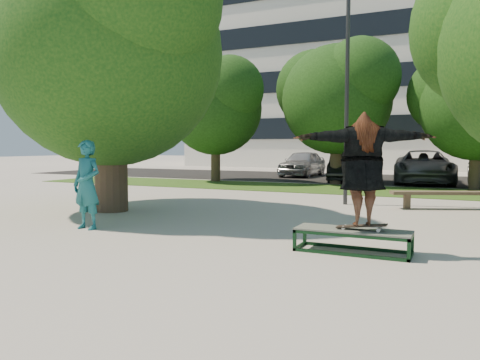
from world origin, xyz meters
The scene contains 16 objects.
ground centered at (0.00, 0.00, 0.00)m, with size 120.00×120.00×0.00m, color #9B968F.
grass_strip centered at (1.00, 9.50, 0.01)m, with size 30.00×4.00×0.02m, color #214513.
asphalt_strip centered at (0.00, 16.00, 0.01)m, with size 40.00×8.00×0.01m, color black.
tree_left centered at (-4.29, 1.09, 4.42)m, with size 6.96×5.95×7.12m.
bg_tree_left centered at (-6.57, 11.07, 3.73)m, with size 5.28×4.51×5.77m.
bg_tree_mid centered at (-1.08, 12.08, 4.02)m, with size 5.76×4.92×6.24m.
bg_tree_right centered at (4.43, 11.57, 3.49)m, with size 5.04×4.31×5.43m.
lamppost centered at (1.00, 5.00, 3.15)m, with size 0.25×0.15×6.11m.
office_building centered at (-2.00, 31.98, 8.00)m, with size 30.00×14.12×16.00m.
grind_box centered at (2.48, -1.11, 0.19)m, with size 1.80×0.60×0.38m.
skater_rig centered at (2.62, -1.11, 1.34)m, with size 2.24×1.43×1.85m.
bystander centered at (-2.87, -1.29, 0.91)m, with size 0.66×0.44×1.82m, color #1B6569.
bench centered at (3.79, 5.18, 0.40)m, with size 3.05×1.59×0.48m.
car_silver_a centered at (-3.96, 16.50, 0.72)m, with size 1.70×4.24×1.44m, color #9E9FA3.
car_dark centered at (-0.95, 13.69, 0.67)m, with size 1.41×4.04×1.33m, color black.
car_grey centered at (2.50, 14.11, 0.75)m, with size 2.49×5.39×1.50m, color #58595D.
Camera 1 is at (4.00, -8.52, 1.70)m, focal length 35.00 mm.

